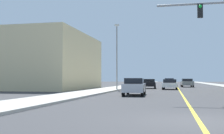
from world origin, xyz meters
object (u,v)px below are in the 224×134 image
Objects in this scene: car_blue at (169,82)px; car_white at (170,84)px; street_lamp at (117,53)px; car_black at (149,84)px; car_gray at (187,83)px; car_silver at (134,86)px.

car_white is at bearing -91.59° from car_blue.
street_lamp reaches higher than car_white.
car_blue is (2.74, 12.35, 0.04)m from car_black.
car_black is 12.65m from car_blue.
car_black is 0.86× the size of car_gray.
street_lamp is 18.63m from car_gray.
street_lamp is at bearing -122.52° from car_gray.
car_white is at bearing -105.18° from car_gray.
car_silver is 14.73m from car_white.
street_lamp is 1.79× the size of car_gray.
car_white is (-2.79, -11.87, -0.05)m from car_gray.
car_white is (2.85, 14.45, -0.06)m from car_silver.
car_black is 0.95× the size of car_blue.
car_silver is 1.02× the size of car_gray.
car_black is at bearing 87.74° from car_silver.
car_silver is at bearing -91.83° from car_black.
car_gray is 12.19m from car_white.
car_silver is 1.10× the size of car_white.
car_black reaches higher than car_white.
car_black is 0.93× the size of car_white.
car_silver is 30.07m from car_blue.
car_white is at bearing -48.62° from car_black.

